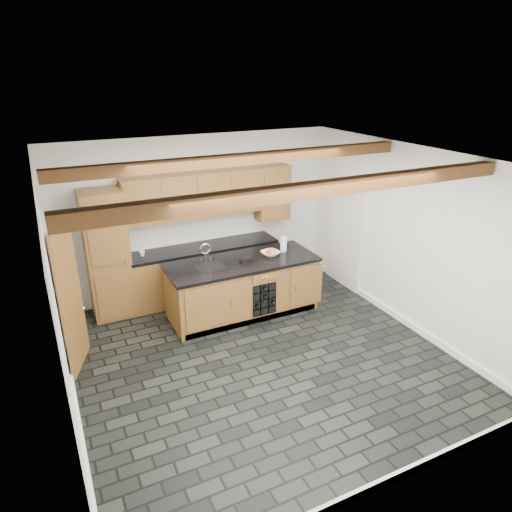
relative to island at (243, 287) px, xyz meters
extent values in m
plane|color=black|center=(-0.31, -1.28, -0.46)|extent=(5.00, 5.00, 0.00)
plane|color=white|center=(-0.31, 1.22, 0.94)|extent=(5.00, 0.00, 5.00)
plane|color=white|center=(-2.81, -1.28, 0.94)|extent=(0.00, 5.00, 5.00)
plane|color=white|center=(2.19, -1.28, 0.94)|extent=(0.00, 5.00, 5.00)
plane|color=white|center=(-0.31, -1.28, 2.34)|extent=(5.00, 5.00, 0.00)
cube|color=brown|center=(-0.31, -2.48, 2.24)|extent=(4.90, 0.15, 0.15)
cube|color=brown|center=(-0.31, -0.68, 2.24)|extent=(4.90, 0.15, 0.15)
cube|color=white|center=(-2.79, -1.28, -0.41)|extent=(0.04, 5.00, 0.10)
cube|color=white|center=(2.17, -1.28, -0.41)|extent=(0.04, 5.00, 0.10)
cube|color=white|center=(-0.31, -3.76, -0.41)|extent=(5.00, 0.04, 0.10)
cube|color=white|center=(-2.78, 0.02, 0.56)|extent=(0.06, 0.94, 2.04)
cube|color=#976430|center=(-2.63, -0.33, 0.54)|extent=(0.31, 0.77, 2.00)
cube|color=white|center=(2.16, 0.22, 0.56)|extent=(0.06, 0.98, 2.04)
cube|color=black|center=(2.19, 0.22, 0.54)|extent=(0.02, 0.86, 1.96)
cube|color=#976430|center=(-1.96, 0.92, 0.59)|extent=(0.65, 0.60, 2.10)
cube|color=#976430|center=(-0.33, 0.92, -0.02)|extent=(2.60, 0.60, 0.88)
cube|color=black|center=(-0.33, 0.92, 0.44)|extent=(2.64, 0.62, 0.05)
cube|color=white|center=(-0.33, 1.21, 0.73)|extent=(2.60, 0.02, 0.52)
cube|color=#976430|center=(-0.43, 1.04, 1.36)|extent=(2.40, 0.35, 0.75)
cube|color=#976430|center=(1.07, 1.04, 1.24)|extent=(0.60, 0.35, 1.00)
cube|color=#976430|center=(-0.01, 0.02, -0.02)|extent=(2.40, 0.90, 0.88)
cube|color=black|center=(-0.01, 0.02, 0.44)|extent=(2.46, 0.96, 0.05)
cube|color=#976430|center=(-0.73, -0.45, 0.02)|extent=(0.80, 0.02, 0.70)
cube|color=#976430|center=(0.94, -0.45, 0.02)|extent=(0.60, 0.02, 0.70)
cube|color=black|center=(0.17, -0.29, -0.06)|extent=(0.42, 0.30, 0.56)
cylinder|color=black|center=(0.17, -0.33, 0.01)|extent=(0.07, 0.26, 0.07)
cylinder|color=black|center=(0.31, -0.33, -0.13)|extent=(0.07, 0.26, 0.07)
cylinder|color=black|center=(0.03, -0.33, -0.13)|extent=(0.07, 0.26, 0.07)
cylinder|color=black|center=(0.17, -0.33, 0.15)|extent=(0.07, 0.26, 0.07)
cube|color=black|center=(-0.56, 0.02, 0.46)|extent=(0.45, 0.40, 0.02)
cylinder|color=silver|center=(-0.56, 0.20, 0.57)|extent=(0.02, 0.02, 0.20)
torus|color=silver|center=(-0.56, 0.20, 0.71)|extent=(0.18, 0.02, 0.18)
cylinder|color=silver|center=(-0.64, 0.20, 0.51)|extent=(0.02, 0.02, 0.08)
cylinder|color=silver|center=(-0.48, 0.20, 0.51)|extent=(0.02, 0.02, 0.08)
cube|color=black|center=(0.05, -0.03, 0.49)|extent=(0.20, 0.12, 0.04)
cylinder|color=black|center=(0.05, -0.03, 0.52)|extent=(0.13, 0.13, 0.02)
imported|color=white|center=(0.51, 0.02, 0.50)|extent=(0.34, 0.34, 0.07)
sphere|color=#A92B16|center=(0.56, 0.02, 0.54)|extent=(0.07, 0.07, 0.07)
sphere|color=#EF4F15|center=(0.53, 0.07, 0.54)|extent=(0.07, 0.07, 0.07)
sphere|color=#499227|center=(0.47, 0.05, 0.54)|extent=(0.07, 0.07, 0.07)
sphere|color=red|center=(0.47, -0.01, 0.54)|extent=(0.07, 0.07, 0.07)
sphere|color=gold|center=(0.53, -0.03, 0.54)|extent=(0.07, 0.07, 0.07)
cylinder|color=white|center=(0.81, 0.10, 0.59)|extent=(0.11, 0.11, 0.25)
imported|color=white|center=(-1.41, 0.92, 0.51)|extent=(0.13, 0.13, 0.09)
camera|label=1|loc=(-2.75, -6.18, 3.33)|focal=32.00mm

